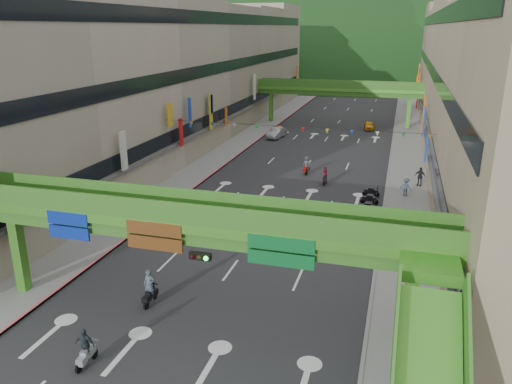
# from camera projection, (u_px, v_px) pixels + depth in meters

# --- Properties ---
(road_slab) EXTENTS (18.00, 140.00, 0.02)m
(road_slab) POSITION_uv_depth(u_px,v_px,m) (322.00, 145.00, 67.25)
(road_slab) COLOR #28282B
(road_slab) RESTS_ON ground
(sidewalk_left) EXTENTS (4.00, 140.00, 0.15)m
(sidewalk_left) POSITION_uv_depth(u_px,v_px,m) (244.00, 140.00, 70.13)
(sidewalk_left) COLOR gray
(sidewalk_left) RESTS_ON ground
(sidewalk_right) EXTENTS (4.00, 140.00, 0.15)m
(sidewalk_right) POSITION_uv_depth(u_px,v_px,m) (407.00, 150.00, 64.32)
(sidewalk_right) COLOR gray
(sidewalk_right) RESTS_ON ground
(curb_left) EXTENTS (0.20, 140.00, 0.18)m
(curb_left) POSITION_uv_depth(u_px,v_px,m) (257.00, 140.00, 69.63)
(curb_left) COLOR #CC5959
(curb_left) RESTS_ON ground
(curb_right) EXTENTS (0.20, 140.00, 0.18)m
(curb_right) POSITION_uv_depth(u_px,v_px,m) (392.00, 149.00, 64.81)
(curb_right) COLOR gray
(curb_right) RESTS_ON ground
(building_row_left) EXTENTS (12.80, 95.00, 19.00)m
(building_row_left) POSITION_uv_depth(u_px,v_px,m) (189.00, 70.00, 69.28)
(building_row_left) COLOR #9E937F
(building_row_left) RESTS_ON ground
(building_row_right) EXTENTS (12.80, 95.00, 19.00)m
(building_row_right) POSITION_uv_depth(u_px,v_px,m) (484.00, 77.00, 59.27)
(building_row_right) COLOR gray
(building_row_right) RESTS_ON ground
(overpass_near) EXTENTS (28.00, 12.27, 7.10)m
(overpass_near) POSITION_uv_depth(u_px,v_px,m) (203.00, 238.00, 24.69)
(overpass_near) COLOR #4C9E2D
(overpass_near) RESTS_ON ground
(overpass_far) EXTENTS (28.00, 2.20, 7.10)m
(overpass_far) POSITION_uv_depth(u_px,v_px,m) (338.00, 91.00, 79.22)
(overpass_far) COLOR #4C9E2D
(overpass_far) RESTS_ON ground
(hill_left) EXTENTS (168.00, 140.00, 112.00)m
(hill_left) POSITION_uv_depth(u_px,v_px,m) (329.00, 73.00, 171.50)
(hill_left) COLOR #1C4419
(hill_left) RESTS_ON ground
(hill_right) EXTENTS (208.00, 176.00, 128.00)m
(hill_right) POSITION_uv_depth(u_px,v_px,m) (448.00, 71.00, 179.16)
(hill_right) COLOR #1C4419
(hill_right) RESTS_ON ground
(bunting_string) EXTENTS (26.00, 0.36, 0.47)m
(bunting_string) POSITION_uv_depth(u_px,v_px,m) (291.00, 129.00, 47.14)
(bunting_string) COLOR black
(bunting_string) RESTS_ON ground
(scooter_rider_near) EXTENTS (0.69, 1.60, 2.17)m
(scooter_rider_near) POSITION_uv_depth(u_px,v_px,m) (150.00, 288.00, 28.30)
(scooter_rider_near) COLOR black
(scooter_rider_near) RESTS_ON ground
(scooter_rider_mid) EXTENTS (0.77, 1.60, 1.85)m
(scooter_rider_mid) POSITION_uv_depth(u_px,v_px,m) (325.00, 175.00, 50.21)
(scooter_rider_mid) COLOR black
(scooter_rider_mid) RESTS_ON ground
(scooter_rider_left) EXTENTS (0.98, 1.60, 1.96)m
(scooter_rider_left) POSITION_uv_depth(u_px,v_px,m) (85.00, 348.00, 23.15)
(scooter_rider_left) COLOR gray
(scooter_rider_left) RESTS_ON ground
(scooter_rider_far) EXTENTS (0.85, 1.59, 1.93)m
(scooter_rider_far) POSITION_uv_depth(u_px,v_px,m) (306.00, 165.00, 53.69)
(scooter_rider_far) COLOR #710B07
(scooter_rider_far) RESTS_ON ground
(parked_scooter_row) EXTENTS (1.60, 9.35, 1.08)m
(parked_scooter_row) POSITION_uv_depth(u_px,v_px,m) (368.00, 207.00, 42.55)
(parked_scooter_row) COLOR black
(parked_scooter_row) RESTS_ON ground
(car_silver) EXTENTS (2.14, 4.71, 1.50)m
(car_silver) POSITION_uv_depth(u_px,v_px,m) (277.00, 133.00, 71.40)
(car_silver) COLOR #A4A6AC
(car_silver) RESTS_ON ground
(car_yellow) EXTENTS (1.87, 3.86, 1.27)m
(car_yellow) POSITION_uv_depth(u_px,v_px,m) (369.00, 126.00, 77.16)
(car_yellow) COLOR orange
(car_yellow) RESTS_ON ground
(pedestrian_red) EXTENTS (0.94, 0.80, 1.68)m
(pedestrian_red) POSITION_uv_depth(u_px,v_px,m) (428.00, 321.00, 25.50)
(pedestrian_red) COLOR red
(pedestrian_red) RESTS_ON ground
(pedestrian_dark) EXTENTS (1.18, 0.80, 1.87)m
(pedestrian_dark) POSITION_uv_depth(u_px,v_px,m) (420.00, 178.00, 49.37)
(pedestrian_dark) COLOR black
(pedestrian_dark) RESTS_ON ground
(pedestrian_blue) EXTENTS (0.91, 0.73, 1.69)m
(pedestrian_blue) POSITION_uv_depth(u_px,v_px,m) (406.00, 188.00, 46.44)
(pedestrian_blue) COLOR #324158
(pedestrian_blue) RESTS_ON ground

